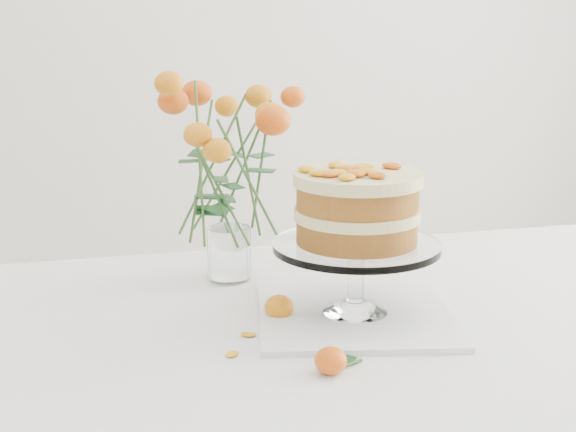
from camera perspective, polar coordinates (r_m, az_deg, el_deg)
name	(u,v)px	position (r m, az deg, el deg)	size (l,w,h in m)	color
table	(387,355)	(1.45, 7.06, -9.76)	(1.43, 0.93, 0.76)	tan
napkin	(355,315)	(1.39, 4.78, -7.00)	(0.33, 0.33, 0.01)	white
cake_stand	(357,215)	(1.33, 4.93, 0.05)	(0.28, 0.28, 0.25)	white
rose_vase	(227,155)	(1.52, -4.33, 4.37)	(0.30, 0.30, 0.42)	white
loose_rose_near	(279,307)	(1.37, -0.62, -6.52)	(0.09, 0.05, 0.04)	orange
loose_rose_far	(331,361)	(1.17, 3.06, -10.24)	(0.08, 0.05, 0.04)	#D03C0A
stray_petal_a	(341,338)	(1.30, 3.77, -8.66)	(0.03, 0.02, 0.00)	orange
stray_petal_b	(409,342)	(1.29, 8.59, -8.82)	(0.03, 0.02, 0.00)	orange
stray_petal_c	(443,349)	(1.28, 10.97, -9.26)	(0.03, 0.02, 0.00)	orange
stray_petal_d	(248,335)	(1.31, -2.83, -8.43)	(0.03, 0.02, 0.00)	orange
stray_petal_e	(232,354)	(1.24, -4.01, -9.78)	(0.03, 0.02, 0.00)	orange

